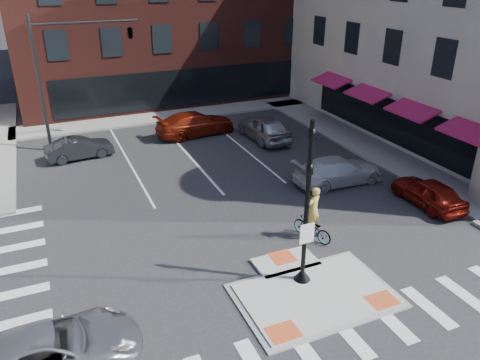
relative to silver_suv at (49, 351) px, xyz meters
name	(u,v)px	position (x,y,z in m)	size (l,w,h in m)	color
ground	(307,288)	(8.53, 0.31, -0.71)	(120.00, 120.00, 0.00)	#28282B
refuge_island	(311,291)	(8.53, 0.06, -0.66)	(5.40, 4.65, 0.13)	gray
sidewalk_e	(375,149)	(19.33, 10.31, -0.64)	(3.00, 24.00, 0.15)	gray
sidewalk_n	(193,112)	(11.53, 22.31, -0.64)	(26.00, 3.00, 0.15)	gray
building_far_left	(58,13)	(4.53, 52.31, 4.29)	(10.00, 12.00, 10.00)	slate
building_far_right	(159,0)	(17.53, 54.31, 5.29)	(12.00, 12.00, 12.00)	brown
signal_pole	(306,226)	(8.53, 0.71, 1.65)	(0.60, 0.60, 5.98)	black
mast_arm_signal	(106,43)	(5.06, 18.31, 5.50)	(6.10, 2.24, 8.00)	black
silver_suv	(49,351)	(0.00, 0.00, 0.00)	(2.36, 5.12, 1.42)	#9FA0A6
red_sedan	(428,192)	(17.03, 3.54, -0.05)	(1.56, 3.89, 1.32)	maroon
white_pickup	(338,170)	(14.53, 7.31, -0.01)	(1.95, 4.80, 1.39)	silver
bg_car_dark	(80,148)	(2.55, 16.23, -0.08)	(1.33, 3.83, 1.26)	#28292D
bg_car_silver	(264,128)	(13.92, 14.85, 0.10)	(1.92, 4.77, 1.62)	#ABAFB3
bg_car_red	(195,124)	(10.14, 17.51, 0.06)	(2.16, 5.32, 1.54)	maroon
cyclist	(312,222)	(10.39, 3.11, 0.08)	(1.29, 2.01, 2.36)	#3F3F44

